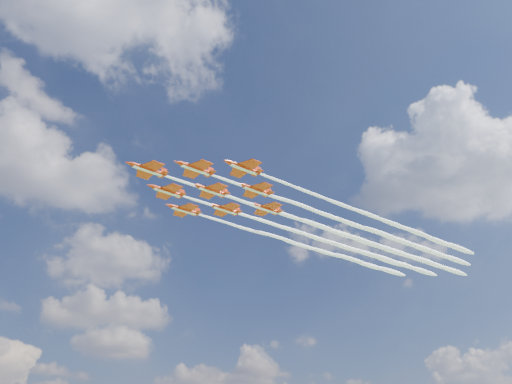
% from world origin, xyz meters
% --- Properties ---
extents(jet_lead, '(98.49, 24.54, 2.75)m').
position_xyz_m(jet_lead, '(32.14, 3.82, 89.53)').
color(jet_lead, red).
extents(jet_row2_port, '(98.49, 24.54, 2.75)m').
position_xyz_m(jet_row2_port, '(42.63, -1.54, 89.53)').
color(jet_row2_port, red).
extents(jet_row2_starb, '(98.49, 24.54, 2.75)m').
position_xyz_m(jet_row2_starb, '(39.69, 12.87, 89.53)').
color(jet_row2_starb, red).
extents(jet_row3_port, '(98.49, 24.54, 2.75)m').
position_xyz_m(jet_row3_port, '(53.13, -6.91, 89.53)').
color(jet_row3_port, red).
extents(jet_row3_centre, '(98.49, 24.54, 2.75)m').
position_xyz_m(jet_row3_centre, '(50.19, 7.51, 89.53)').
color(jet_row3_centre, red).
extents(jet_row3_starb, '(98.49, 24.54, 2.75)m').
position_xyz_m(jet_row3_starb, '(47.25, 21.92, 89.53)').
color(jet_row3_starb, red).
extents(jet_row4_port, '(98.49, 24.54, 2.75)m').
position_xyz_m(jet_row4_port, '(60.69, 2.14, 89.53)').
color(jet_row4_port, red).
extents(jet_row4_starb, '(98.49, 24.54, 2.75)m').
position_xyz_m(jet_row4_starb, '(57.75, 16.56, 89.53)').
color(jet_row4_starb, red).
extents(jet_tail, '(98.49, 24.54, 2.75)m').
position_xyz_m(jet_tail, '(68.24, 11.19, 89.53)').
color(jet_tail, red).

